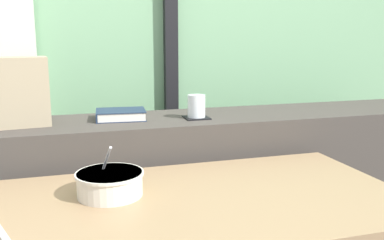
{
  "coord_description": "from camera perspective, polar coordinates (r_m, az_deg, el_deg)",
  "views": [
    {
      "loc": [
        -0.36,
        -1.15,
        1.16
      ],
      "look_at": [
        0.13,
        0.49,
        0.83
      ],
      "focal_mm": 39.47,
      "sensor_mm": 36.0,
      "label": 1
    }
  ],
  "objects": [
    {
      "name": "coaster_square",
      "position": [
        1.76,
        0.6,
        0.32
      ],
      "size": [
        0.1,
        0.1,
        0.0
      ],
      "primitive_type": "cube",
      "color": "black",
      "rests_on": "dark_console_ledge"
    },
    {
      "name": "soup_bowl",
      "position": [
        1.28,
        -11.03,
        -8.46
      ],
      "size": [
        0.2,
        0.2,
        0.15
      ],
      "color": "silver",
      "rests_on": "breakfast_table"
    },
    {
      "name": "closed_book",
      "position": [
        1.76,
        -9.65,
        0.73
      ],
      "size": [
        0.21,
        0.17,
        0.04
      ],
      "color": "#1E2D47",
      "rests_on": "dark_console_ledge"
    },
    {
      "name": "dark_console_ledge",
      "position": [
        1.89,
        -4.44,
        -12.23
      ],
      "size": [
        2.8,
        0.39,
        0.83
      ],
      "primitive_type": "cube",
      "color": "#423D38",
      "rests_on": "ground"
    },
    {
      "name": "window_divider_post",
      "position": [
        2.33,
        -2.92,
        14.52
      ],
      "size": [
        0.07,
        0.05,
        2.6
      ],
      "primitive_type": "cube",
      "color": "black",
      "rests_on": "ground"
    },
    {
      "name": "throw_pillow",
      "position": [
        1.72,
        -24.14,
        3.42
      ],
      "size": [
        0.33,
        0.17,
        0.26
      ],
      "primitive_type": "cube",
      "rotation": [
        0.0,
        0.0,
        0.11
      ],
      "color": "tan",
      "rests_on": "dark_console_ledge"
    },
    {
      "name": "juice_glass",
      "position": [
        1.75,
        0.6,
        1.82
      ],
      "size": [
        0.07,
        0.07,
        0.09
      ],
      "color": "white",
      "rests_on": "coaster_square"
    },
    {
      "name": "breakfast_table",
      "position": [
        1.29,
        0.87,
        -14.86
      ],
      "size": [
        1.23,
        0.67,
        0.7
      ],
      "color": "#826849",
      "rests_on": "ground"
    }
  ]
}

